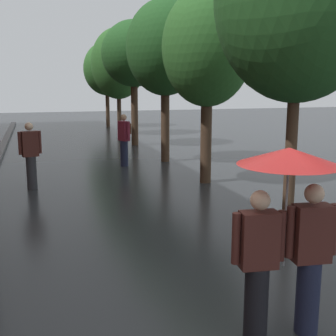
% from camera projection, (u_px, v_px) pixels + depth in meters
% --- Properties ---
extents(ground_plane, '(80.00, 80.00, 0.00)m').
position_uv_depth(ground_plane, '(218.00, 334.00, 4.90)').
color(ground_plane, '#26282B').
extents(street_tree_1, '(2.44, 2.44, 5.26)m').
position_uv_depth(street_tree_1, '(207.00, 48.00, 11.69)').
color(street_tree_1, '#473323').
rests_on(street_tree_1, ground).
extents(street_tree_2, '(2.66, 2.66, 5.55)m').
position_uv_depth(street_tree_2, '(165.00, 49.00, 14.99)').
color(street_tree_2, '#473323').
rests_on(street_tree_2, ground).
extents(street_tree_3, '(2.81, 2.81, 5.43)m').
position_uv_depth(street_tree_3, '(134.00, 54.00, 19.08)').
color(street_tree_3, '#473323').
rests_on(street_tree_3, ground).
extents(street_tree_4, '(2.88, 2.88, 5.63)m').
position_uv_depth(street_tree_4, '(118.00, 64.00, 23.34)').
color(street_tree_4, '#473323').
rests_on(street_tree_4, ground).
extents(street_tree_5, '(2.89, 2.89, 5.28)m').
position_uv_depth(street_tree_5, '(107.00, 69.00, 27.58)').
color(street_tree_5, '#473323').
rests_on(street_tree_5, ground).
extents(couple_under_umbrella, '(1.18, 1.07, 2.09)m').
position_uv_depth(couple_under_umbrella, '(286.00, 216.00, 4.64)').
color(couple_under_umbrella, black).
rests_on(couple_under_umbrella, ground).
extents(pedestrian_walking_midground, '(0.58, 0.30, 1.76)m').
position_uv_depth(pedestrian_walking_midground, '(31.00, 155.00, 11.42)').
color(pedestrian_walking_midground, '#2D2D33').
rests_on(pedestrian_walking_midground, ground).
extents(pedestrian_walking_far, '(0.43, 0.55, 1.74)m').
position_uv_depth(pedestrian_walking_far, '(124.00, 139.00, 14.65)').
color(pedestrian_walking_far, '#1E233D').
rests_on(pedestrian_walking_far, ground).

